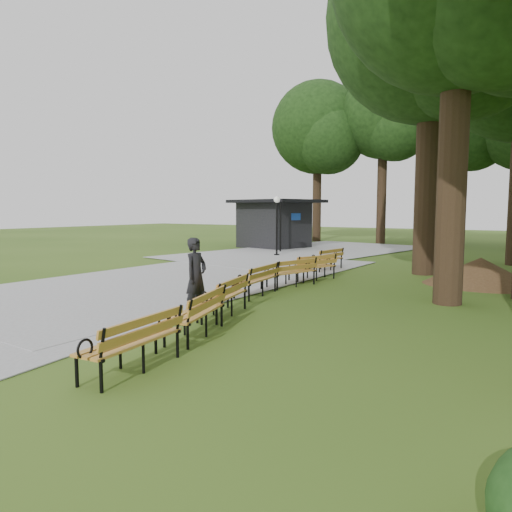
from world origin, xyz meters
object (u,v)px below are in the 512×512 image
Objects in this scene: kiosk at (274,224)px; dirt_mound at (480,272)px; bench_5 at (312,267)px; bench_3 at (256,280)px; bench_0 at (131,342)px; bench_1 at (195,313)px; bench_6 at (326,259)px; bench_4 at (291,272)px; lamp_post at (277,213)px; person at (196,276)px; lawn_tree_2 at (432,18)px; bench_2 at (223,296)px.

dirt_mound is at bearing -22.17° from kiosk.
kiosk reaches higher than bench_5.
bench_5 is (0.06, 3.44, 0.00)m from bench_3.
bench_0 and bench_1 have the same top height.
bench_1 is at bearing 30.58° from bench_5.
bench_1 is 1.00× the size of bench_6.
bench_4 is at bearing 15.64° from bench_6.
dirt_mound is 1.52× the size of bench_3.
bench_0 is 1.00× the size of bench_3.
bench_1 is at bearing 26.58° from bench_4.
person is at bearing -67.91° from lamp_post.
person is 0.92× the size of bench_0.
dirt_mound is 1.52× the size of bench_4.
bench_4 is 0.15× the size of lawn_tree_2.
dirt_mound is at bearing 158.36° from bench_0.
bench_4 is (7.90, -12.49, -1.04)m from kiosk.
bench_1 is (-0.44, 1.98, 0.00)m from bench_0.
bench_0 is (-3.29, -11.33, 0.00)m from dirt_mound.
bench_2 is 5.93m from bench_5.
bench_1 is 1.75m from bench_2.
lamp_post is 1.59× the size of bench_4.
bench_2 reaches higher than dirt_mound.
kiosk is 2.49× the size of bench_2.
bench_6 is (-0.59, 2.47, 0.00)m from bench_5.
bench_1 is 1.00× the size of bench_4.
kiosk is 14.82m from bench_4.
bench_6 is at bearing 174.09° from bench_1.
kiosk is at bearing 145.09° from lawn_tree_2.
lamp_post is at bearing -44.73° from kiosk.
bench_2 is 0.15× the size of lawn_tree_2.
bench_2 is (0.63, 0.15, -0.43)m from person.
person is 3.89m from bench_0.
dirt_mound is at bearing -24.98° from lamp_post.
bench_6 is (-0.59, 8.52, -0.43)m from person.
person is 12.86m from lawn_tree_2.
bench_4 is 4.05m from bench_6.
kiosk is 2.49× the size of bench_0.
person is 0.92× the size of bench_3.
bench_4 is (-4.92, -3.33, 0.00)m from dirt_mound.
bench_6 is at bearing -35.97° from kiosk.
person is 1.98m from bench_1.
bench_0 is 9.68m from bench_5.
bench_2 and bench_4 have the same top height.
dirt_mound is 7.24m from bench_3.
lamp_post is at bearing -158.95° from bench_3.
lamp_post is 15.47m from bench_1.
person reaches higher than bench_4.
bench_0 is at bearing -67.16° from lamp_post.
person is 0.92× the size of bench_6.
person is 18.75m from kiosk.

